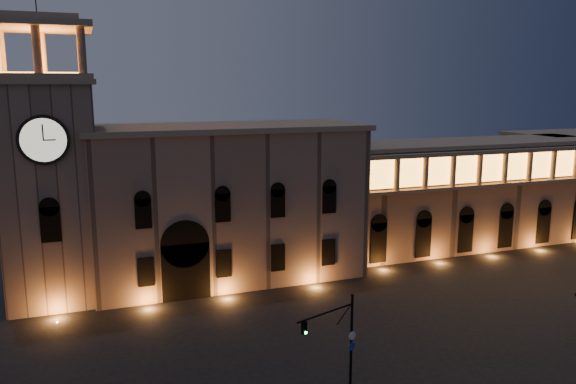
{
  "coord_description": "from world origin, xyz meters",
  "views": [
    {
      "loc": [
        -16.89,
        -39.49,
        21.87
      ],
      "look_at": [
        3.19,
        16.0,
        10.68
      ],
      "focal_mm": 35.0,
      "sensor_mm": 36.0,
      "label": 1
    }
  ],
  "objects": [
    {
      "name": "secondary_building",
      "position": [
        58.0,
        30.0,
        7.0
      ],
      "size": [
        20.0,
        12.0,
        14.0
      ],
      "primitive_type": "cube",
      "color": "#785D4D",
      "rests_on": "ground"
    },
    {
      "name": "government_building",
      "position": [
        -2.08,
        21.93,
        8.77
      ],
      "size": [
        30.8,
        12.8,
        17.6
      ],
      "color": "#7D6252",
      "rests_on": "ground"
    },
    {
      "name": "colonnade_wing",
      "position": [
        32.0,
        23.92,
        7.33
      ],
      "size": [
        40.6,
        11.5,
        14.5
      ],
      "color": "#785D4D",
      "rests_on": "ground"
    },
    {
      "name": "clock_tower",
      "position": [
        -20.5,
        20.98,
        12.5
      ],
      "size": [
        9.8,
        9.8,
        32.4
      ],
      "color": "#7D6252",
      "rests_on": "ground"
    },
    {
      "name": "ground",
      "position": [
        0.0,
        0.0,
        0.0
      ],
      "size": [
        160.0,
        160.0,
        0.0
      ],
      "primitive_type": "plane",
      "color": "black",
      "rests_on": "ground"
    },
    {
      "name": "traffic_light",
      "position": [
        -0.69,
        -6.03,
        3.91
      ],
      "size": [
        5.15,
        2.09,
        7.44
      ],
      "rotation": [
        0.0,
        0.0,
        0.35
      ],
      "color": "black",
      "rests_on": "ground"
    }
  ]
}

